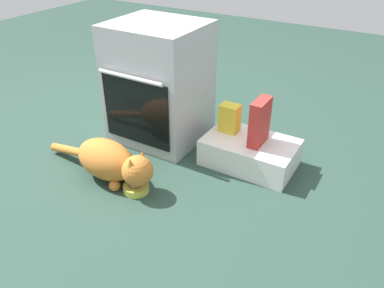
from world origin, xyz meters
The scene contains 7 objects.
ground centered at (0.00, 0.00, 0.00)m, with size 8.00×8.00×0.00m, color #284238.
oven centered at (-0.05, 0.40, 0.39)m, with size 0.58×0.56×0.79m.
pantry_cabinet centered at (0.63, 0.39, 0.09)m, with size 0.56×0.35×0.17m, color white.
food_bowl centered at (0.19, -0.20, 0.03)m, with size 0.15×0.15×0.08m.
cat centered at (0.01, -0.18, 0.13)m, with size 0.84×0.26×0.25m.
snack_bag centered at (0.46, 0.43, 0.26)m, with size 0.12×0.09×0.18m, color yellow.
cereal_box centered at (0.67, 0.38, 0.31)m, with size 0.07×0.18×0.28m, color #B72D28.
Camera 1 is at (1.35, -1.53, 1.36)m, focal length 35.96 mm.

